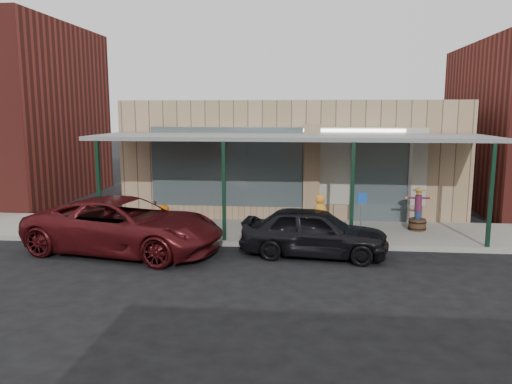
# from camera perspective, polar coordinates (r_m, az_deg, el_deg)

# --- Properties ---
(ground) EXTENTS (120.00, 120.00, 0.00)m
(ground) POSITION_cam_1_polar(r_m,az_deg,el_deg) (12.31, 3.13, -8.91)
(ground) COLOR black
(ground) RESTS_ON ground
(sidewalk) EXTENTS (40.00, 3.20, 0.15)m
(sidewalk) POSITION_cam_1_polar(r_m,az_deg,el_deg) (15.75, 3.75, -4.59)
(sidewalk) COLOR gray
(sidewalk) RESTS_ON ground
(storefront) EXTENTS (12.00, 6.25, 4.20)m
(storefront) POSITION_cam_1_polar(r_m,az_deg,el_deg) (19.94, 4.28, 4.19)
(storefront) COLOR tan
(storefront) RESTS_ON ground
(awning) EXTENTS (12.00, 3.00, 3.04)m
(awning) POSITION_cam_1_polar(r_m,az_deg,el_deg) (15.29, 3.86, 6.13)
(awning) COLOR slate
(awning) RESTS_ON ground
(block_buildings_near) EXTENTS (61.00, 8.00, 8.00)m
(block_buildings_near) POSITION_cam_1_polar(r_m,az_deg,el_deg) (20.95, 9.98, 8.90)
(block_buildings_near) COLOR maroon
(block_buildings_near) RESTS_ON ground
(barrel_scarecrow) EXTENTS (0.84, 0.58, 1.37)m
(barrel_scarecrow) POSITION_cam_1_polar(r_m,az_deg,el_deg) (16.37, 17.99, -2.57)
(barrel_scarecrow) COLOR #442A1B
(barrel_scarecrow) RESTS_ON sidewalk
(barrel_pumpkin) EXTENTS (0.76, 0.76, 0.72)m
(barrel_pumpkin) POSITION_cam_1_polar(r_m,az_deg,el_deg) (16.57, -10.44, -2.87)
(barrel_pumpkin) COLOR #442A1B
(barrel_pumpkin) RESTS_ON sidewalk
(handicap_sign) EXTENTS (0.27, 0.13, 1.40)m
(handicap_sign) POSITION_cam_1_polar(r_m,az_deg,el_deg) (14.45, 11.97, -2.08)
(handicap_sign) COLOR gray
(handicap_sign) RESTS_ON sidewalk
(parked_sedan) EXTENTS (4.02, 1.97, 1.57)m
(parked_sedan) POSITION_cam_1_polar(r_m,az_deg,el_deg) (13.39, 6.67, -4.51)
(parked_sedan) COLOR black
(parked_sedan) RESTS_ON ground
(car_maroon) EXTENTS (5.76, 3.45, 1.50)m
(car_maroon) POSITION_cam_1_polar(r_m,az_deg,el_deg) (14.10, -14.71, -3.70)
(car_maroon) COLOR #4C0F12
(car_maroon) RESTS_ON ground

